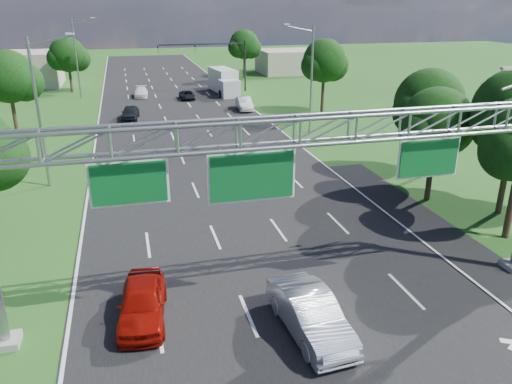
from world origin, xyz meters
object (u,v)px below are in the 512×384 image
object	(u,v)px
box_truck	(224,82)
red_coupe	(142,302)
traffic_signal	(220,54)
silver_sedan	(310,314)
sign_gantry	(299,146)

from	to	relation	value
box_truck	red_coupe	bearing A→B (deg)	-112.05
traffic_signal	box_truck	distance (m)	3.79
red_coupe	silver_sedan	size ratio (longest dim) A/B	0.89
red_coupe	silver_sedan	bearing A→B (deg)	-16.31
sign_gantry	traffic_signal	distance (m)	53.51
sign_gantry	traffic_signal	size ratio (longest dim) A/B	1.92
traffic_signal	red_coupe	size ratio (longest dim) A/B	2.69
sign_gantry	traffic_signal	bearing A→B (deg)	82.32
sign_gantry	red_coupe	distance (m)	8.77
sign_gantry	silver_sedan	size ratio (longest dim) A/B	4.63
red_coupe	traffic_signal	bearing A→B (deg)	82.00
silver_sedan	box_truck	xyz separation A→B (m)	(7.47, 53.98, 0.74)
silver_sedan	box_truck	distance (m)	54.50
silver_sedan	box_truck	bearing A→B (deg)	77.42
sign_gantry	silver_sedan	bearing A→B (deg)	-92.41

